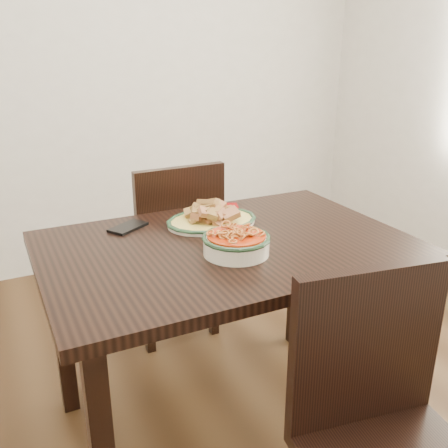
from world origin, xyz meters
name	(u,v)px	position (x,y,z in m)	size (l,w,h in m)	color
floor	(241,422)	(0.00, 0.00, 0.00)	(3.50, 3.50, 0.00)	#372211
wall_back	(107,60)	(0.00, 1.75, 1.30)	(3.50, 0.10, 2.60)	silver
dining_table	(226,267)	(-0.04, 0.05, 0.66)	(1.25, 0.83, 0.75)	black
chair_far	(173,242)	(0.00, 0.71, 0.50)	(0.43, 0.43, 0.89)	black
chair_near	(384,428)	(0.04, -0.66, 0.50)	(0.48, 0.48, 0.89)	black
fish_plate	(212,213)	(-0.01, 0.24, 0.79)	(0.34, 0.27, 0.11)	beige
noodle_bowl	(236,241)	(-0.05, -0.05, 0.79)	(0.22, 0.22, 0.08)	#F3E9CD
smartphone	(128,227)	(-0.31, 0.33, 0.76)	(0.14, 0.08, 0.01)	black
napkin	(222,209)	(0.10, 0.37, 0.76)	(0.14, 0.11, 0.01)	maroon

